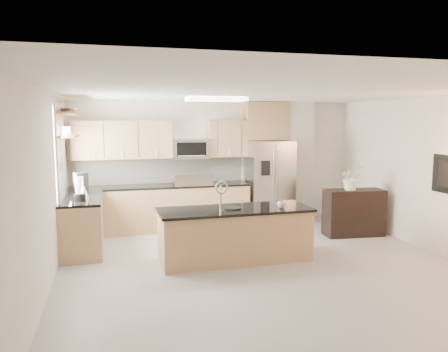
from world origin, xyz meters
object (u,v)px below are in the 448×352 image
object	(u,v)px
bowl	(68,110)
range	(192,206)
cup	(281,205)
platter	(231,208)
kettle	(84,192)
island	(235,234)
credenza	(354,213)
coffee_maker	(81,184)
microwave	(190,149)
blender	(80,190)
refrigerator	(269,183)
flower_vase	(352,171)

from	to	relation	value
bowl	range	bearing A→B (deg)	20.25
cup	bowl	distance (m)	3.89
platter	kettle	size ratio (longest dim) A/B	1.20
island	credenza	world-z (taller)	island
coffee_maker	range	bearing A→B (deg)	18.45
range	kettle	distance (m)	2.43
range	coffee_maker	bearing A→B (deg)	-161.55
island	bowl	size ratio (longest dim) A/B	6.45
kettle	bowl	bearing A→B (deg)	120.43
cup	credenza	bearing A→B (deg)	27.78
microwave	platter	world-z (taller)	microwave
blender	range	bearing A→B (deg)	34.16
refrigerator	bowl	distance (m)	4.26
microwave	kettle	size ratio (longest dim) A/B	2.83
blender	coffee_maker	bearing A→B (deg)	91.62
range	coffee_maker	world-z (taller)	coffee_maker
bowl	flower_vase	size ratio (longest dim) A/B	0.52
credenza	cup	bearing A→B (deg)	-146.88
flower_vase	bowl	bearing A→B (deg)	173.85
range	kettle	xyz separation A→B (m)	(-2.02, -1.21, 0.57)
range	blender	size ratio (longest dim) A/B	2.90
refrigerator	cup	size ratio (longest dim) A/B	14.05
credenza	blender	bearing A→B (deg)	-173.81
island	credenza	size ratio (longest dim) A/B	2.17
range	blender	world-z (taller)	blender
range	bowl	world-z (taller)	bowl
platter	cup	bearing A→B (deg)	-10.61
credenza	bowl	size ratio (longest dim) A/B	2.97
refrigerator	range	bearing A→B (deg)	178.40
cup	kettle	bearing A→B (deg)	159.65
credenza	flower_vase	distance (m)	0.81
microwave	bowl	xyz separation A→B (m)	(-2.25, -0.95, 0.75)
refrigerator	blender	size ratio (longest dim) A/B	4.53
range	platter	distance (m)	2.23
microwave	credenza	bearing A→B (deg)	-26.58
platter	coffee_maker	distance (m)	2.77
refrigerator	platter	bearing A→B (deg)	-123.84
island	platter	distance (m)	0.43
coffee_maker	cup	bearing A→B (deg)	-27.84
platter	flower_vase	xyz separation A→B (m)	(2.59, 0.82, 0.41)
island	flower_vase	size ratio (longest dim) A/B	3.37
cup	platter	distance (m)	0.80
kettle	microwave	bearing A→B (deg)	33.44
microwave	refrigerator	size ratio (longest dim) A/B	0.43
credenza	platter	bearing A→B (deg)	-157.02
refrigerator	kettle	xyz separation A→B (m)	(-3.68, -1.17, 0.15)
island	kettle	xyz separation A→B (m)	(-2.31, 0.99, 0.62)
coffee_maker	flower_vase	distance (m)	4.96
credenza	blender	size ratio (longest dim) A/B	2.83
range	flower_vase	xyz separation A→B (m)	(2.82, -1.38, 0.78)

